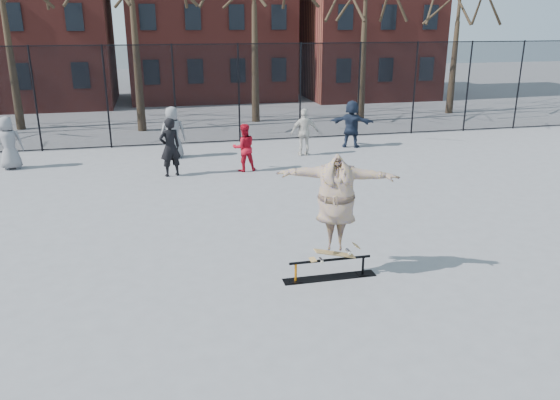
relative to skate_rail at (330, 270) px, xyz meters
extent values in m
plane|color=slate|center=(-0.97, 0.00, -0.16)|extent=(100.00, 100.00, 0.00)
cube|color=black|center=(0.00, 0.00, -0.16)|extent=(1.89, 0.29, 0.01)
cylinder|color=orange|center=(-0.70, 0.00, 0.03)|extent=(0.05, 0.05, 0.39)
cylinder|color=black|center=(0.70, 0.00, 0.03)|extent=(0.05, 0.05, 0.39)
cylinder|color=black|center=(0.00, 0.00, 0.23)|extent=(1.66, 0.05, 0.05)
imported|color=#68378B|center=(0.09, 0.00, 1.31)|extent=(2.42, 1.38, 1.90)
imported|color=slate|center=(-8.09, 10.40, 0.75)|extent=(0.97, 0.72, 1.81)
imported|color=black|center=(-2.78, 8.29, 0.79)|extent=(0.81, 0.65, 1.91)
imported|color=red|center=(-0.34, 8.37, 0.64)|extent=(0.83, 0.67, 1.60)
imported|color=beige|center=(2.22, 10.07, 0.72)|extent=(1.03, 0.43, 1.76)
imported|color=#1C2538|center=(4.42, 11.00, 0.78)|extent=(1.81, 1.24, 1.88)
imported|color=slate|center=(-2.59, 10.77, 0.79)|extent=(0.97, 0.66, 1.90)
cylinder|color=black|center=(-7.57, 13.00, 1.84)|extent=(0.07, 0.07, 4.00)
cylinder|color=black|center=(-4.97, 13.00, 1.84)|extent=(0.07, 0.07, 4.00)
cylinder|color=black|center=(-2.37, 13.00, 1.84)|extent=(0.07, 0.07, 4.00)
cylinder|color=black|center=(0.23, 13.00, 1.84)|extent=(0.07, 0.07, 4.00)
cylinder|color=black|center=(2.83, 13.00, 1.84)|extent=(0.07, 0.07, 4.00)
cylinder|color=black|center=(5.43, 13.00, 1.84)|extent=(0.07, 0.07, 4.00)
cylinder|color=black|center=(8.03, 13.00, 1.84)|extent=(0.07, 0.07, 4.00)
cylinder|color=black|center=(10.63, 13.00, 1.84)|extent=(0.07, 0.07, 4.00)
cylinder|color=black|center=(13.23, 13.00, 1.84)|extent=(0.07, 0.07, 4.00)
cube|color=black|center=(-0.97, 13.00, 1.84)|extent=(34.00, 0.01, 4.00)
cylinder|color=black|center=(-0.97, 13.00, 3.80)|extent=(34.00, 0.04, 0.04)
cone|color=black|center=(-9.47, 17.80, 2.15)|extent=(0.40, 0.40, 4.62)
cone|color=black|center=(-3.97, 16.50, 2.15)|extent=(0.40, 0.40, 4.62)
cone|color=black|center=(1.53, 17.80, 2.15)|extent=(0.40, 0.40, 4.62)
cone|color=black|center=(7.03, 16.50, 2.15)|extent=(0.40, 0.40, 4.62)
cone|color=black|center=(12.53, 17.80, 2.15)|extent=(0.40, 0.40, 4.62)
cube|color=maroon|center=(10.53, 26.00, 5.34)|extent=(8.00, 7.00, 11.00)
camera|label=1|loc=(-3.15, -9.36, 4.74)|focal=35.00mm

